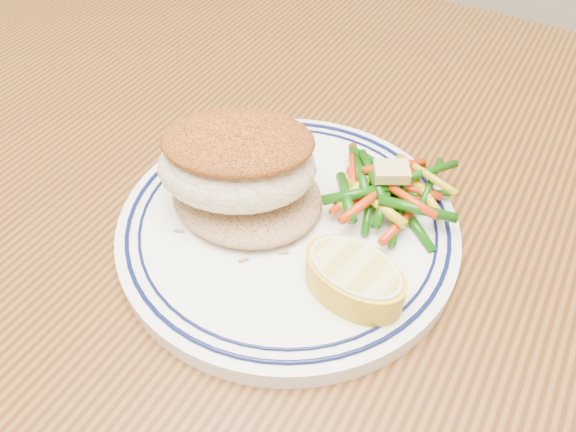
% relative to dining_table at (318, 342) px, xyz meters
% --- Properties ---
extents(dining_table, '(1.50, 0.90, 0.75)m').
position_rel_dining_table_xyz_m(dining_table, '(0.00, 0.00, 0.00)').
color(dining_table, '#48260E').
rests_on(dining_table, ground).
extents(plate, '(0.25, 0.25, 0.02)m').
position_rel_dining_table_xyz_m(plate, '(-0.04, 0.02, 0.11)').
color(plate, white).
rests_on(plate, dining_table).
extents(rice_pilaf, '(0.12, 0.10, 0.02)m').
position_rel_dining_table_xyz_m(rice_pilaf, '(-0.07, 0.02, 0.12)').
color(rice_pilaf, '#A27951').
rests_on(rice_pilaf, plate).
extents(fish_fillet, '(0.14, 0.12, 0.06)m').
position_rel_dining_table_xyz_m(fish_fillet, '(-0.08, 0.01, 0.16)').
color(fish_fillet, '#F9ECCD').
rests_on(fish_fillet, rice_pilaf).
extents(vegetable_pile, '(0.10, 0.11, 0.03)m').
position_rel_dining_table_xyz_m(vegetable_pile, '(0.02, 0.07, 0.13)').
color(vegetable_pile, '#BD2D09').
rests_on(vegetable_pile, plate).
extents(butter_pat, '(0.03, 0.03, 0.01)m').
position_rel_dining_table_xyz_m(butter_pat, '(0.02, 0.07, 0.14)').
color(butter_pat, '#D3C167').
rests_on(butter_pat, vegetable_pile).
extents(lemon_wedge, '(0.08, 0.07, 0.03)m').
position_rel_dining_table_xyz_m(lemon_wedge, '(0.03, -0.02, 0.13)').
color(lemon_wedge, yellow).
rests_on(lemon_wedge, plate).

